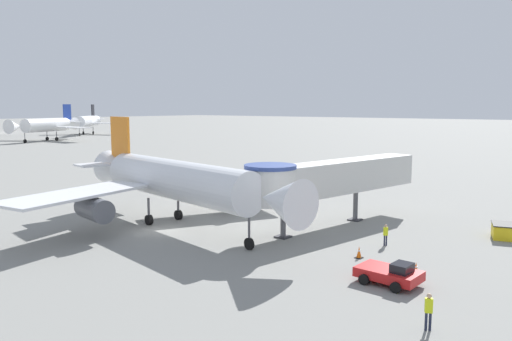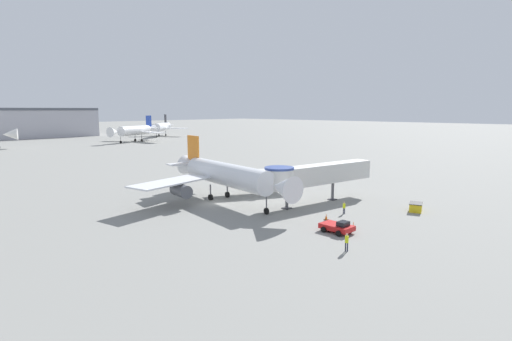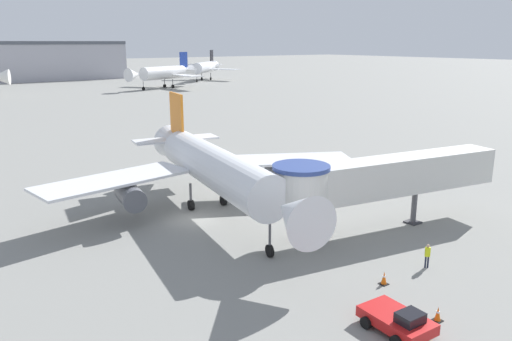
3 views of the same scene
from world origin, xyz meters
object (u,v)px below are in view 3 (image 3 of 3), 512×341
object	(u,v)px
traffic_cone_near_nose	(384,278)
traffic_cone_starboard_wing	(312,188)
main_airplane	(214,168)
background_jet_blue_tail	(164,73)
traffic_cone_apron_front	(438,314)
jet_bridge	(375,178)
background_jet_black_tail	(205,67)
pushback_tug_red	(398,320)
ground_crew_wing_walker	(427,254)

from	to	relation	value
traffic_cone_near_nose	traffic_cone_starboard_wing	size ratio (longest dim) A/B	1.14
main_airplane	background_jet_blue_tail	world-z (taller)	background_jet_blue_tail
main_airplane	traffic_cone_near_nose	xyz separation A→B (m)	(1.59, -17.31, -3.62)
main_airplane	traffic_cone_near_nose	size ratio (longest dim) A/B	35.04
traffic_cone_apron_front	traffic_cone_near_nose	world-z (taller)	traffic_cone_near_nose
main_airplane	traffic_cone_near_nose	bearing A→B (deg)	-75.39
jet_bridge	background_jet_black_tail	xyz separation A→B (m)	(68.97, 144.49, 0.57)
traffic_cone_apron_front	background_jet_black_tail	bearing A→B (deg)	63.90
pushback_tug_red	jet_bridge	bearing A→B (deg)	49.14
traffic_cone_starboard_wing	ground_crew_wing_walker	bearing A→B (deg)	-107.39
ground_crew_wing_walker	traffic_cone_near_nose	bearing A→B (deg)	-144.58
main_airplane	background_jet_black_tail	size ratio (longest dim) A/B	1.22
background_jet_black_tail	traffic_cone_starboard_wing	bearing A→B (deg)	-68.18
jet_bridge	traffic_cone_apron_front	xyz separation A→B (m)	(-7.16, -10.88, -3.96)
traffic_cone_apron_front	background_jet_blue_tail	xyz separation A→B (m)	(48.95, 133.83, 4.50)
background_jet_blue_tail	background_jet_black_tail	bearing A→B (deg)	108.70
main_airplane	traffic_cone_starboard_wing	bearing A→B (deg)	8.44
traffic_cone_near_nose	ground_crew_wing_walker	world-z (taller)	ground_crew_wing_walker
pushback_tug_red	traffic_cone_starboard_wing	size ratio (longest dim) A/B	5.19
background_jet_blue_tail	traffic_cone_apron_front	bearing A→B (deg)	-39.80
traffic_cone_apron_front	traffic_cone_near_nose	distance (m)	4.53
traffic_cone_near_nose	traffic_cone_starboard_wing	distance (m)	19.59
jet_bridge	background_jet_black_tail	world-z (taller)	background_jet_black_tail
traffic_cone_apron_front	traffic_cone_starboard_wing	distance (m)	23.95
traffic_cone_apron_front	background_jet_blue_tail	bearing A→B (deg)	69.91
traffic_cone_starboard_wing	ground_crew_wing_walker	distance (m)	18.07
pushback_tug_red	background_jet_black_tail	size ratio (longest dim) A/B	0.16
pushback_tug_red	traffic_cone_near_nose	bearing A→B (deg)	50.18
traffic_cone_apron_front	background_jet_blue_tail	distance (m)	142.57
main_airplane	background_jet_black_tail	bearing A→B (deg)	69.49
jet_bridge	traffic_cone_near_nose	world-z (taller)	jet_bridge
main_airplane	traffic_cone_apron_front	size ratio (longest dim) A/B	35.51
background_jet_black_tail	pushback_tug_red	bearing A→B (deg)	-68.98
ground_crew_wing_walker	background_jet_black_tail	bearing A→B (deg)	101.67
traffic_cone_starboard_wing	pushback_tug_red	bearing A→B (deg)	-121.78
jet_bridge	traffic_cone_near_nose	size ratio (longest dim) A/B	24.16
main_airplane	jet_bridge	bearing A→B (deg)	-44.92
traffic_cone_near_nose	background_jet_black_tail	world-z (taller)	background_jet_black_tail
background_jet_blue_tail	pushback_tug_red	bearing A→B (deg)	-40.84
jet_bridge	background_jet_blue_tail	bearing A→B (deg)	81.41
main_airplane	ground_crew_wing_walker	xyz separation A→B (m)	(5.69, -17.41, -3.07)
traffic_cone_apron_front	ground_crew_wing_walker	size ratio (longest dim) A/B	0.50
background_jet_black_tail	traffic_cone_near_nose	bearing A→B (deg)	-68.52
ground_crew_wing_walker	background_jet_black_tail	world-z (taller)	background_jet_black_tail
jet_bridge	ground_crew_wing_walker	bearing A→B (deg)	-97.73
traffic_cone_apron_front	traffic_cone_starboard_wing	bearing A→B (deg)	64.15
main_airplane	traffic_cone_starboard_wing	xyz separation A→B (m)	(11.08, -0.18, -3.67)
main_airplane	ground_crew_wing_walker	bearing A→B (deg)	-62.54
traffic_cone_near_nose	ground_crew_wing_walker	distance (m)	4.14
main_airplane	jet_bridge	xyz separation A→B (m)	(7.81, -10.86, 0.33)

